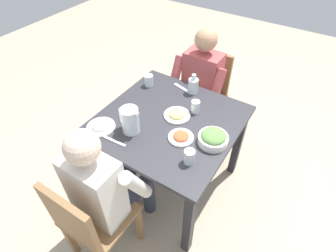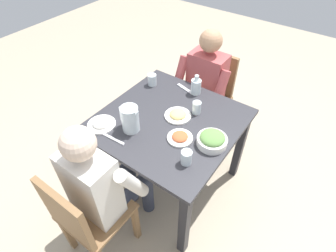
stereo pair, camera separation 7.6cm
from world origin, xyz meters
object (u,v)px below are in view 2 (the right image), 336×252
diner_near (201,90)px  salad_bowl (212,140)px  chair_near (210,92)px  water_glass_far_left (152,80)px  diner_far (105,182)px  plate_fries (178,115)px  oil_carafe (196,87)px  water_pitcher (130,119)px  water_glass_center (197,108)px  plate_yoghurt (101,123)px  plate_rice_curry (180,137)px  dining_table (169,131)px  water_glass_near_right (186,157)px  chair_far (85,217)px

diner_near → salad_bowl: size_ratio=5.84×
chair_near → water_glass_far_left: size_ratio=9.12×
chair_near → diner_far: 1.41m
plate_fries → oil_carafe: size_ratio=1.18×
water_glass_far_left → diner_far: bearing=108.8°
oil_carafe → water_pitcher: bearing=77.0°
plate_fries → water_glass_center: (-0.09, -0.11, 0.03)m
plate_fries → plate_yoghurt: plate_yoghurt is taller
plate_fries → plate_rice_curry: 0.23m
chair_near → plate_rice_curry: 0.99m
water_glass_center → chair_near: bearing=-72.4°
chair_near → salad_bowl: 1.00m
dining_table → water_glass_near_right: 0.44m
water_glass_far_left → plate_rice_curry: bearing=144.2°
water_glass_near_right → diner_near: bearing=-65.4°
water_glass_center → dining_table: bearing=56.9°
salad_bowl → dining_table: bearing=-5.1°
dining_table → diner_near: diner_near is taller
plate_yoghurt → water_glass_far_left: size_ratio=2.09×
diner_near → water_glass_center: size_ratio=12.04×
chair_far → water_glass_near_right: chair_far is taller
plate_yoghurt → water_glass_near_right: size_ratio=2.04×
diner_far → water_pitcher: 0.44m
dining_table → water_glass_near_right: water_glass_near_right is taller
dining_table → diner_near: size_ratio=0.83×
chair_far → plate_yoghurt: (0.28, -0.48, 0.29)m
salad_bowl → water_glass_far_left: bearing=-22.8°
chair_near → plate_fries: size_ratio=4.46×
water_pitcher → water_glass_far_left: bearing=-67.2°
chair_near → water_glass_center: 0.73m
salad_bowl → plate_rice_curry: 0.21m
water_pitcher → chair_far: bearing=98.5°
water_glass_near_right → plate_fries: bearing=-49.0°
plate_rice_curry → oil_carafe: size_ratio=1.05×
chair_near → salad_bowl: size_ratio=4.35×
chair_near → chair_far: bearing=90.3°
chair_far → plate_yoghurt: size_ratio=4.37×
plate_yoghurt → water_glass_far_left: 0.60m
diner_far → dining_table: bearing=-96.9°
dining_table → plate_fries: (-0.03, -0.07, 0.13)m
plate_yoghurt → chair_near: bearing=-103.5°
diner_far → water_glass_far_left: bearing=-71.2°
salad_bowl → water_pitcher: bearing=21.0°
diner_far → plate_fries: (-0.10, -0.67, 0.14)m
chair_far → water_glass_center: 1.05m
plate_rice_curry → plate_yoghurt: size_ratio=0.87×
dining_table → salad_bowl: (-0.36, 0.03, 0.16)m
water_pitcher → water_glass_near_right: water_pitcher is taller
water_glass_far_left → oil_carafe: (-0.36, -0.11, 0.01)m
chair_far → plate_rice_curry: size_ratio=5.01×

